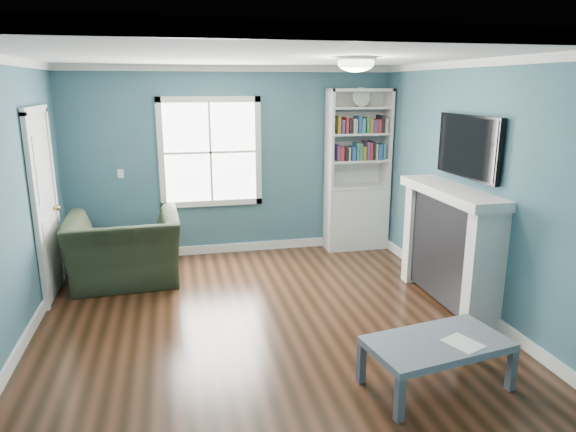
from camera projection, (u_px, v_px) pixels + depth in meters
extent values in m
plane|color=black|center=(265.00, 328.00, 5.10)|extent=(5.00, 5.00, 0.00)
plane|color=#355968|center=(232.00, 162.00, 7.14)|extent=(4.50, 0.00, 4.50)
plane|color=#355968|center=(357.00, 314.00, 2.42)|extent=(4.50, 0.00, 4.50)
plane|color=#355968|center=(0.00, 214.00, 4.30)|extent=(0.00, 5.00, 5.00)
plane|color=#355968|center=(480.00, 190.00, 5.26)|extent=(0.00, 5.00, 5.00)
plane|color=white|center=(262.00, 55.00, 4.46)|extent=(5.00, 5.00, 0.00)
cube|color=white|center=(235.00, 247.00, 7.43)|extent=(4.50, 0.03, 0.12)
cube|color=white|center=(21.00, 347.00, 4.61)|extent=(0.03, 5.00, 0.12)
cube|color=white|center=(468.00, 302.00, 5.56)|extent=(0.03, 5.00, 0.12)
cube|color=white|center=(230.00, 68.00, 6.81)|extent=(4.50, 0.04, 0.08)
cube|color=white|center=(365.00, 32.00, 2.12)|extent=(4.50, 0.04, 0.08)
cube|color=white|center=(490.00, 62.00, 4.94)|extent=(0.04, 5.00, 0.08)
cube|color=white|center=(210.00, 152.00, 7.04)|extent=(1.24, 0.01, 1.34)
cube|color=white|center=(161.00, 154.00, 6.88)|extent=(0.08, 0.06, 1.50)
cube|color=white|center=(258.00, 151.00, 7.16)|extent=(0.08, 0.06, 1.50)
cube|color=white|center=(212.00, 203.00, 7.20)|extent=(1.40, 0.06, 0.08)
cube|color=white|center=(209.00, 99.00, 6.85)|extent=(1.40, 0.06, 0.08)
cube|color=white|center=(211.00, 152.00, 7.02)|extent=(1.24, 0.03, 0.03)
cube|color=white|center=(211.00, 152.00, 7.02)|extent=(0.03, 0.03, 1.34)
cube|color=silver|center=(356.00, 218.00, 7.54)|extent=(0.90, 0.35, 0.90)
cube|color=silver|center=(329.00, 140.00, 7.16)|extent=(0.04, 0.35, 1.40)
cube|color=silver|center=(387.00, 139.00, 7.34)|extent=(0.04, 0.35, 1.40)
cube|color=silver|center=(354.00, 138.00, 7.41)|extent=(0.90, 0.02, 1.40)
cube|color=silver|center=(360.00, 90.00, 7.08)|extent=(0.90, 0.35, 0.04)
cube|color=silver|center=(357.00, 187.00, 7.42)|extent=(0.84, 0.33, 0.03)
cube|color=silver|center=(358.00, 160.00, 7.32)|extent=(0.84, 0.33, 0.03)
cube|color=silver|center=(359.00, 134.00, 7.23)|extent=(0.84, 0.33, 0.03)
cube|color=silver|center=(360.00, 108.00, 7.14)|extent=(0.84, 0.33, 0.03)
cube|color=#593366|center=(359.00, 152.00, 7.27)|extent=(0.70, 0.25, 0.22)
cube|color=maroon|center=(359.00, 125.00, 7.18)|extent=(0.70, 0.25, 0.22)
cylinder|color=beige|center=(361.00, 97.00, 7.06)|extent=(0.26, 0.06, 0.26)
cube|color=black|center=(450.00, 250.00, 5.59)|extent=(0.30, 1.20, 1.10)
cube|color=black|center=(447.00, 268.00, 5.63)|extent=(0.22, 0.65, 0.70)
cube|color=silver|center=(484.00, 271.00, 4.95)|extent=(0.36, 0.16, 1.20)
cube|color=silver|center=(420.00, 233.00, 6.22)|extent=(0.36, 0.16, 1.20)
cube|color=silver|center=(452.00, 192.00, 5.42)|extent=(0.44, 1.58, 0.10)
cube|color=black|center=(468.00, 147.00, 5.33)|extent=(0.06, 1.10, 0.65)
cube|color=silver|center=(45.00, 208.00, 5.70)|extent=(0.04, 0.80, 2.05)
cube|color=white|center=(36.00, 217.00, 5.27)|extent=(0.05, 0.08, 2.13)
cube|color=white|center=(55.00, 199.00, 6.12)|extent=(0.05, 0.08, 2.13)
cube|color=white|center=(34.00, 110.00, 5.43)|extent=(0.05, 0.98, 0.08)
sphere|color=#BF8C3F|center=(57.00, 208.00, 6.01)|extent=(0.07, 0.07, 0.07)
ellipsoid|color=white|center=(356.00, 63.00, 4.76)|extent=(0.34, 0.34, 0.15)
cylinder|color=white|center=(356.00, 58.00, 4.75)|extent=(0.38, 0.38, 0.03)
cube|color=white|center=(121.00, 174.00, 6.83)|extent=(0.08, 0.01, 0.12)
imported|color=#252E1D|center=(124.00, 238.00, 6.17)|extent=(1.33, 0.90, 1.13)
cube|color=#494F57|center=(400.00, 400.00, 3.65)|extent=(0.07, 0.07, 0.34)
cube|color=#494F57|center=(511.00, 370.00, 4.03)|extent=(0.07, 0.07, 0.34)
cube|color=#494F57|center=(361.00, 363.00, 4.14)|extent=(0.07, 0.07, 0.34)
cube|color=#494F57|center=(464.00, 340.00, 4.52)|extent=(0.07, 0.07, 0.34)
cube|color=#505B68|center=(437.00, 344.00, 4.03)|extent=(1.18, 0.77, 0.06)
cube|color=white|center=(463.00, 343.00, 3.98)|extent=(0.31, 0.34, 0.00)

